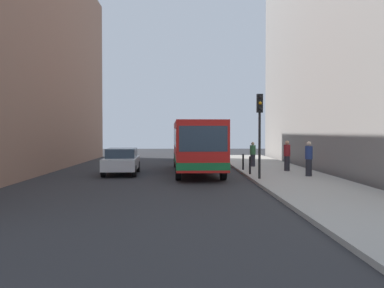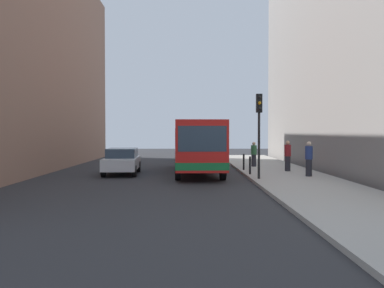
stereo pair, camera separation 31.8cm
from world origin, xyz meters
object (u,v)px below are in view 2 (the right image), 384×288
at_px(car_beside_bus, 122,161).
at_px(bollard_near, 250,165).
at_px(pedestrian_mid_sidewalk, 288,156).
at_px(car_behind_bus, 193,152).
at_px(traffic_light, 259,120).
at_px(bollard_mid, 244,162).
at_px(bus, 196,144).
at_px(pedestrian_far_sidewalk, 254,154).
at_px(pedestrian_near_signal, 309,159).

distance_m(car_beside_bus, bollard_near, 7.26).
distance_m(car_beside_bus, pedestrian_mid_sidewalk, 9.56).
relative_size(car_behind_bus, traffic_light, 1.08).
distance_m(traffic_light, bollard_near, 3.30).
bearing_deg(car_beside_bus, traffic_light, 149.83).
bearing_deg(bollard_mid, car_beside_bus, -171.25).
bearing_deg(bus, car_behind_bus, -91.26).
height_order(car_behind_bus, bollard_mid, car_behind_bus).
relative_size(bus, pedestrian_far_sidewalk, 6.89).
relative_size(car_beside_bus, car_behind_bus, 1.01).
distance_m(car_behind_bus, pedestrian_mid_sidewalk, 12.07).
relative_size(bollard_near, pedestrian_mid_sidewalk, 0.54).
height_order(car_beside_bus, bollard_mid, car_beside_bus).
xyz_separation_m(bollard_mid, pedestrian_near_signal, (2.84, -3.76, 0.42)).
distance_m(bollard_near, pedestrian_near_signal, 3.09).
height_order(pedestrian_near_signal, pedestrian_far_sidewalk, pedestrian_near_signal).
xyz_separation_m(traffic_light, pedestrian_near_signal, (2.74, 1.14, -1.96)).
relative_size(bus, bollard_near, 11.67).
bearing_deg(bollard_near, pedestrian_mid_sidewalk, 37.09).
bearing_deg(pedestrian_far_sidewalk, car_behind_bus, -50.42).
xyz_separation_m(car_beside_bus, car_behind_bus, (4.19, 11.15, 0.00)).
xyz_separation_m(car_behind_bus, bollard_near, (2.91, -12.67, -0.16)).
distance_m(car_beside_bus, pedestrian_near_signal, 10.30).
xyz_separation_m(bus, car_beside_bus, (-4.27, -0.96, -0.94)).
height_order(car_behind_bus, pedestrian_far_sidewalk, pedestrian_far_sidewalk).
height_order(bollard_mid, pedestrian_mid_sidewalk, pedestrian_mid_sidewalk).
xyz_separation_m(bus, car_behind_bus, (-0.08, 10.19, -0.94)).
bearing_deg(bollard_near, bollard_mid, 90.00).
height_order(bollard_near, pedestrian_far_sidewalk, pedestrian_far_sidewalk).
bearing_deg(bollard_near, car_behind_bus, 102.93).
height_order(car_behind_bus, pedestrian_near_signal, pedestrian_near_signal).
bearing_deg(car_beside_bus, bollard_mid, -173.51).
bearing_deg(bollard_mid, bollard_near, -90.00).
height_order(car_beside_bus, pedestrian_far_sidewalk, pedestrian_far_sidewalk).
distance_m(pedestrian_near_signal, pedestrian_far_sidewalk, 6.53).
relative_size(bollard_near, pedestrian_far_sidewalk, 0.59).
distance_m(bollard_near, pedestrian_mid_sidewalk, 3.11).
bearing_deg(car_behind_bus, car_beside_bus, 68.97).
height_order(bus, bollard_near, bus).
bearing_deg(bollard_near, bus, 138.80).
relative_size(bus, pedestrian_near_signal, 6.23).
xyz_separation_m(traffic_light, pedestrian_far_sidewalk, (0.89, 7.40, -2.06)).
relative_size(car_behind_bus, pedestrian_far_sidewalk, 2.74).
height_order(car_beside_bus, car_behind_bus, same).
height_order(pedestrian_mid_sidewalk, pedestrian_far_sidewalk, pedestrian_mid_sidewalk).
bearing_deg(pedestrian_far_sidewalk, bollard_near, 91.35).
bearing_deg(bollard_mid, pedestrian_far_sidewalk, 68.39).
bearing_deg(pedestrian_mid_sidewalk, car_behind_bus, -68.49).
relative_size(bus, car_beside_bus, 2.48).
relative_size(car_behind_bus, pedestrian_near_signal, 2.48).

